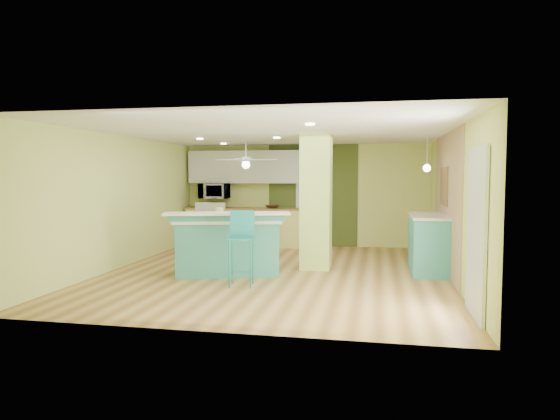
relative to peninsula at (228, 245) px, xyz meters
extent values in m
cube|color=olive|center=(0.81, 0.31, -0.53)|extent=(6.00, 7.00, 0.01)
cube|color=white|center=(0.81, 0.31, 1.98)|extent=(6.00, 7.00, 0.01)
cube|color=#CFDC76|center=(0.81, 3.82, 0.73)|extent=(6.00, 0.01, 2.50)
cube|color=#CFDC76|center=(0.81, -3.19, 0.73)|extent=(6.00, 0.01, 2.50)
cube|color=#CFDC76|center=(-2.19, 0.31, 0.73)|extent=(0.01, 7.00, 2.50)
cube|color=#CFDC76|center=(3.82, 0.31, 0.73)|extent=(0.01, 7.00, 2.50)
cube|color=#9D7B59|center=(3.80, 0.91, 0.73)|extent=(0.02, 3.40, 2.50)
cube|color=#445321|center=(1.01, 3.80, 0.73)|extent=(2.20, 0.02, 2.50)
cube|color=white|center=(1.01, 3.77, 0.48)|extent=(0.82, 0.05, 2.00)
cube|color=silver|center=(3.78, -1.99, 0.53)|extent=(0.04, 1.08, 2.10)
cube|color=#C0DD66|center=(1.46, 0.81, 0.73)|extent=(0.55, 0.55, 2.50)
cube|color=#E6E678|center=(-0.49, 3.51, -0.07)|extent=(3.20, 0.60, 0.90)
cube|color=olive|center=(-0.49, 3.51, 0.40)|extent=(3.25, 0.63, 0.04)
cube|color=silver|center=(-1.44, 3.51, -0.07)|extent=(0.76, 0.64, 0.90)
cube|color=black|center=(-1.44, 3.18, -0.10)|extent=(0.59, 0.02, 0.50)
cube|color=silver|center=(-1.44, 3.21, 0.47)|extent=(0.76, 0.06, 0.18)
cube|color=silver|center=(-0.49, 3.63, 1.43)|extent=(3.20, 0.34, 0.80)
imported|color=white|center=(-1.44, 3.51, 0.83)|extent=(0.70, 0.48, 0.39)
cylinder|color=white|center=(-0.29, 2.31, 1.78)|extent=(0.03, 0.03, 0.40)
cylinder|color=white|center=(-0.29, 2.31, 1.58)|extent=(0.24, 0.24, 0.10)
sphere|color=white|center=(-0.29, 2.31, 1.46)|extent=(0.18, 0.18, 0.18)
cylinder|color=silver|center=(3.46, 1.06, 1.67)|extent=(0.01, 0.01, 0.62)
sphere|color=white|center=(3.46, 1.06, 1.36)|extent=(0.14, 0.14, 0.14)
cube|color=brown|center=(3.78, 1.11, 1.03)|extent=(0.03, 0.90, 0.70)
cube|color=teal|center=(-0.01, 0.02, -0.06)|extent=(1.92, 1.31, 0.93)
cube|color=#EEE8CE|center=(-0.01, 0.02, 0.43)|extent=(2.05, 1.43, 0.05)
cube|color=teal|center=(0.10, -0.38, 0.52)|extent=(1.95, 0.66, 0.13)
cube|color=#EEE8CE|center=(0.10, -0.38, 0.59)|extent=(2.15, 0.97, 0.04)
cylinder|color=teal|center=(0.35, -1.08, -0.15)|extent=(0.02, 0.02, 0.74)
cylinder|color=teal|center=(0.68, -1.04, -0.15)|extent=(0.02, 0.02, 0.74)
cylinder|color=teal|center=(0.30, -0.75, -0.15)|extent=(0.02, 0.02, 0.74)
cylinder|color=teal|center=(0.63, -0.71, -0.15)|extent=(0.02, 0.02, 0.74)
cube|color=teal|center=(0.49, -0.90, 0.24)|extent=(0.44, 0.44, 0.03)
cube|color=teal|center=(0.47, -0.72, 0.46)|extent=(0.39, 0.09, 0.41)
cube|color=teal|center=(3.51, 0.93, -0.03)|extent=(0.64, 1.54, 0.99)
cube|color=silver|center=(3.51, 0.93, 0.49)|extent=(0.68, 1.61, 0.04)
imported|color=#3D2619|center=(0.07, 3.47, 0.46)|extent=(0.42, 0.42, 0.08)
cylinder|color=gold|center=(-0.23, 0.24, 0.55)|extent=(0.14, 0.14, 0.19)
camera|label=1|loc=(2.59, -8.41, 1.24)|focal=32.00mm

